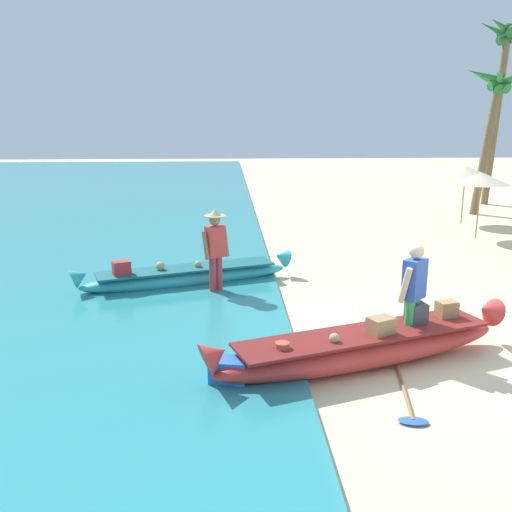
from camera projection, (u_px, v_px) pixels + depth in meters
ground_plane at (420, 348)px, 8.67m from camera, size 80.00×80.00×0.00m
boat_red_foreground at (366, 347)px, 7.98m from camera, size 4.75×2.18×0.81m
boat_cyan_midground at (186, 276)px, 11.71m from camera, size 4.59×2.00×0.69m
person_vendor_hatted at (215, 246)px, 11.00m from camera, size 0.57×0.47×1.74m
person_tourist_customer at (413, 293)px, 8.16m from camera, size 0.54×0.52×1.72m
parasol_row_1 at (481, 179)px, 16.06m from camera, size 1.60×1.60×1.91m
parasol_row_2 at (466, 171)px, 18.33m from camera, size 1.60×1.60×1.91m
palm_tree_tall_inland at (506, 59)px, 21.52m from camera, size 2.64×2.77×7.21m
palm_tree_mid_cluster at (497, 94)px, 19.50m from camera, size 2.51×2.75×5.26m
cooler_box at (228, 373)px, 7.37m from camera, size 0.53×0.40×0.40m
paddle at (408, 401)px, 6.99m from camera, size 0.48×1.60×0.05m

